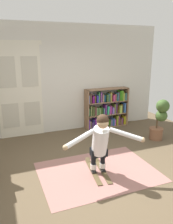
# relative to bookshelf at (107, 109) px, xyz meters

# --- Properties ---
(ground_plane) EXTENTS (7.20, 7.20, 0.00)m
(ground_plane) POSITION_rel_bookshelf_xyz_m (-1.40, -2.39, -0.53)
(ground_plane) COLOR brown
(back_wall) EXTENTS (6.00, 0.10, 2.90)m
(back_wall) POSITION_rel_bookshelf_xyz_m (-1.40, 0.21, 0.92)
(back_wall) COLOR silver
(back_wall) RESTS_ON ground
(double_door) EXTENTS (1.22, 0.05, 2.45)m
(double_door) POSITION_rel_bookshelf_xyz_m (-2.41, 0.15, 0.70)
(double_door) COLOR silver
(double_door) RESTS_ON ground
(rug) EXTENTS (2.16, 1.58, 0.01)m
(rug) POSITION_rel_bookshelf_xyz_m (-1.33, -2.29, -0.53)
(rug) COLOR #9A675F
(rug) RESTS_ON ground
(bookshelf) EXTENTS (1.31, 0.30, 1.15)m
(bookshelf) POSITION_rel_bookshelf_xyz_m (0.00, 0.00, 0.00)
(bookshelf) COLOR #866449
(bookshelf) RESTS_ON ground
(potted_plant) EXTENTS (0.41, 0.41, 1.05)m
(potted_plant) POSITION_rel_bookshelf_xyz_m (0.77, -1.41, 0.06)
(potted_plant) COLOR brown
(potted_plant) RESTS_ON ground
(skis_pair) EXTENTS (0.40, 0.97, 0.07)m
(skis_pair) POSITION_rel_bookshelf_xyz_m (-1.33, -2.26, -0.51)
(skis_pair) COLOR brown
(skis_pair) RESTS_ON rug
(person_skier) EXTENTS (1.41, 0.67, 1.12)m
(person_skier) POSITION_rel_bookshelf_xyz_m (-1.35, -2.42, 0.16)
(person_skier) COLOR white
(person_skier) RESTS_ON skis_pair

